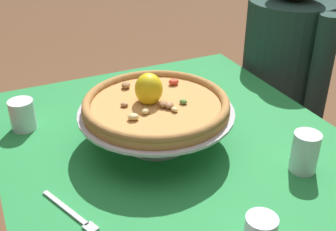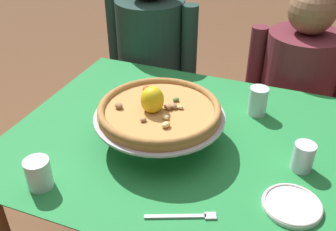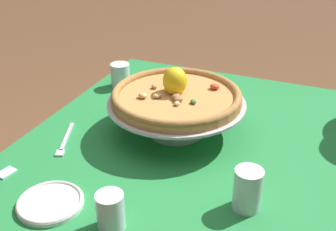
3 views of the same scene
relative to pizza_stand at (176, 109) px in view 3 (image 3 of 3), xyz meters
The scene contains 9 objects.
dining_table 0.20m from the pizza_stand, 61.33° to the left, with size 1.11×0.97×0.76m.
pizza_stand is the anchor object (origin of this frame).
pizza 0.05m from the pizza_stand, 146.62° to the right, with size 0.41×0.41×0.10m.
water_glass_front_left 0.41m from the pizza_stand, 126.19° to the right, with size 0.08×0.08×0.09m.
water_glass_side_right 0.47m from the pizza_stand, ahead, with size 0.07×0.07×0.09m.
water_glass_back_right 0.41m from the pizza_stand, 46.61° to the left, with size 0.07×0.07×0.11m.
side_plate 0.49m from the pizza_stand, 18.63° to the right, with size 0.17×0.17×0.02m.
dinner_fork 0.36m from the pizza_stand, 56.78° to the right, with size 0.19×0.09×0.01m.
sugar_packet 0.53m from the pizza_stand, 41.40° to the right, with size 0.05×0.04×0.01m, color silver.
Camera 3 is at (1.07, 0.38, 1.45)m, focal length 44.82 mm.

